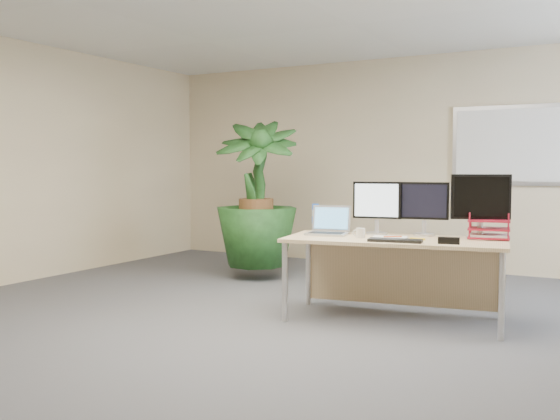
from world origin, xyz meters
The scene contains 17 objects.
floor centered at (0.00, 0.00, 0.00)m, with size 8.00×8.00×0.00m, color #4A4A4F.
back_wall centered at (0.00, 4.00, 1.35)m, with size 7.00×0.04×2.70m, color #CEB891.
whiteboard centered at (1.20, 3.97, 1.55)m, with size 1.30×0.04×0.95m.
desk centered at (0.72, 1.28, 0.55)m, with size 1.91×1.04×0.70m.
floor_plant centered at (-1.31, 2.34, 0.75)m, with size 0.84×0.84×1.50m, color #143513.
monitor_left centered at (0.51, 1.39, 0.97)m, with size 0.42×0.19×0.47m.
monitor_right centered at (0.90, 1.51, 0.97)m, with size 0.42×0.19×0.47m.
monitor_dark centered at (1.37, 1.50, 1.01)m, with size 0.46×0.22×0.54m.
laptop centered at (0.12, 1.21, 0.76)m, with size 0.39×0.36×0.25m.
keyboard centered at (0.82, 0.96, 0.71)m, with size 0.42×0.14×0.02m, color black.
coffee_mug centered at (0.47, 1.08, 0.74)m, with size 0.11×0.07×0.08m.
spiral_notebook centered at (0.70, 1.17, 0.70)m, with size 0.28×0.21×0.01m, color silver.
orange_pen centered at (0.73, 1.16, 0.72)m, with size 0.01×0.01×0.15m, color #E04718.
yellow_highlighter centered at (0.94, 1.17, 0.71)m, with size 0.02×0.02×0.13m, color yellow.
water_bottle centered at (-0.07, 1.34, 0.82)m, with size 0.07×0.07×0.26m.
letter_tray centered at (1.44, 1.51, 0.77)m, with size 0.37×0.30×0.16m.
stapler centered at (1.23, 1.02, 0.73)m, with size 0.16×0.04×0.05m, color black.
Camera 1 is at (2.40, -3.83, 1.30)m, focal length 40.00 mm.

